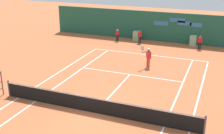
# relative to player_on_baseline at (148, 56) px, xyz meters

# --- Properties ---
(ground_plane) EXTENTS (80.00, 80.00, 0.01)m
(ground_plane) POSITION_rel_player_on_baseline_xyz_m (-0.81, -7.96, -0.95)
(ground_plane) COLOR #BC6038
(tennis_net) EXTENTS (12.10, 0.10, 1.07)m
(tennis_net) POSITION_rel_player_on_baseline_xyz_m (-0.81, -8.54, -0.44)
(tennis_net) COLOR #4C4C51
(tennis_net) RESTS_ON ground_plane
(sponsor_back_wall) EXTENTS (25.00, 1.02, 3.13)m
(sponsor_back_wall) POSITION_rel_player_on_baseline_xyz_m (-0.79, 8.44, 0.56)
(sponsor_back_wall) COLOR #1E5642
(sponsor_back_wall) RESTS_ON ground_plane
(player_on_baseline) EXTENTS (0.80, 0.63, 1.80)m
(player_on_baseline) POSITION_rel_player_on_baseline_xyz_m (0.00, 0.00, 0.00)
(player_on_baseline) COLOR red
(player_on_baseline) RESTS_ON ground_plane
(ball_kid_right_post) EXTENTS (0.46, 0.20, 1.38)m
(ball_kid_right_post) POSITION_rel_player_on_baseline_xyz_m (-2.71, 6.76, -0.16)
(ball_kid_right_post) COLOR black
(ball_kid_right_post) RESTS_ON ground_plane
(ball_kid_centre_post) EXTENTS (0.45, 0.20, 1.36)m
(ball_kid_centre_post) POSITION_rel_player_on_baseline_xyz_m (3.36, 6.76, -0.17)
(ball_kid_centre_post) COLOR black
(ball_kid_centre_post) RESTS_ON ground_plane
(ball_kid_left_post) EXTENTS (0.43, 0.18, 1.28)m
(ball_kid_left_post) POSITION_rel_player_on_baseline_xyz_m (-5.20, 6.76, -0.21)
(ball_kid_left_post) COLOR black
(ball_kid_left_post) RESTS_ON ground_plane
(tennis_ball_by_sideline) EXTENTS (0.07, 0.07, 0.07)m
(tennis_ball_by_sideline) POSITION_rel_player_on_baseline_xyz_m (2.57, -0.25, -0.92)
(tennis_ball_by_sideline) COLOR #CCE033
(tennis_ball_by_sideline) RESTS_ON ground_plane
(tennis_ball_mid_court) EXTENTS (0.07, 0.07, 0.07)m
(tennis_ball_mid_court) POSITION_rel_player_on_baseline_xyz_m (-2.32, -2.27, -0.92)
(tennis_ball_mid_court) COLOR #CCE033
(tennis_ball_mid_court) RESTS_ON ground_plane
(tennis_ball_near_service_line) EXTENTS (0.07, 0.07, 0.07)m
(tennis_ball_near_service_line) POSITION_rel_player_on_baseline_xyz_m (3.18, -0.35, -0.92)
(tennis_ball_near_service_line) COLOR #CCE033
(tennis_ball_near_service_line) RESTS_ON ground_plane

